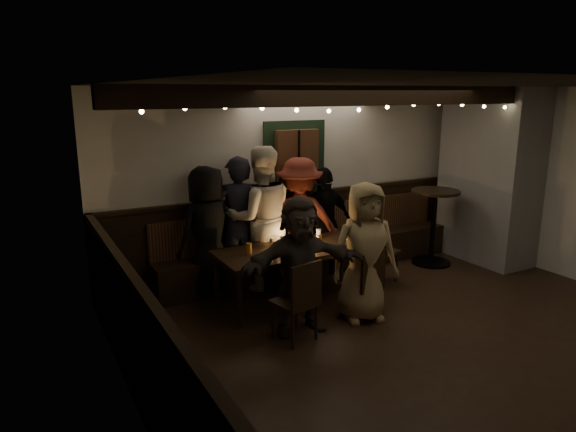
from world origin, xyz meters
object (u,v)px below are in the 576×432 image
dining_table (296,253)px  high_top (434,218)px  person_d (299,221)px  person_c (261,218)px  chair_end (376,247)px  person_e (324,222)px  person_b (238,224)px  person_g (364,252)px  person_a (208,231)px  chair_near_right (366,280)px  person_f (300,265)px  chair_near_left (300,297)px

dining_table → high_top: high_top is taller
person_d → person_c: bearing=17.5°
chair_end → person_e: person_e is taller
person_d → person_b: bearing=11.0°
person_g → dining_table: bearing=133.7°
person_e → person_c: bearing=-8.4°
person_g → person_a: bearing=143.6°
chair_near_right → high_top: bearing=27.7°
person_f → person_d: bearing=66.8°
person_a → person_g: (1.27, -1.56, -0.03)m
person_b → person_e: 1.25m
chair_end → person_d: (-0.83, 0.62, 0.32)m
chair_near_left → person_c: bearing=78.3°
person_b → person_f: bearing=110.3°
chair_near_left → person_b: (0.06, 1.70, 0.38)m
person_e → person_a: bearing=-12.1°
person_d → person_f: bearing=81.6°
chair_near_left → person_a: person_a is taller
person_d → person_f: 1.53m
person_e → chair_near_left: bearing=42.9°
chair_near_left → person_a: size_ratio=0.53×
person_f → chair_near_left: bearing=-112.6°
chair_near_left → person_g: (0.91, 0.15, 0.30)m
dining_table → person_d: 0.77m
chair_near_left → person_e: size_ratio=0.57×
dining_table → person_g: person_g is taller
person_a → person_g: size_ratio=1.04×
person_a → person_f: person_a is taller
chair_end → person_f: size_ratio=0.63×
chair_near_right → person_e: (0.36, 1.44, 0.31)m
chair_end → person_a: size_ratio=0.57×
chair_near_right → person_e: bearing=76.1°
person_d → person_g: 1.40m
chair_near_left → person_f: person_f is taller
person_e → person_g: 1.48m
person_c → chair_near_left: bearing=91.2°
person_a → chair_end: bearing=143.2°
person_e → chair_end: bearing=114.8°
chair_end → dining_table: bearing=-180.0°
dining_table → high_top: (2.52, 0.29, 0.08)m
chair_near_right → person_e: person_e is taller
person_a → person_c: (0.69, -0.12, 0.11)m
dining_table → person_a: 1.16m
person_c → person_e: (0.97, -0.01, -0.17)m
chair_near_left → person_e: (1.30, 1.58, 0.28)m
high_top → person_b: 2.99m
person_d → person_g: person_d is taller
person_a → person_d: 1.25m
chair_end → person_c: 1.58m
chair_near_left → chair_near_right: size_ratio=1.07×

